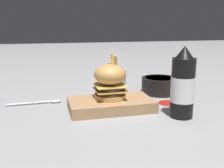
% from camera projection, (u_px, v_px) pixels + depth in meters
% --- Properties ---
extents(ground_plane, '(6.00, 6.00, 0.00)m').
position_uv_depth(ground_plane, '(111.00, 109.00, 0.85)').
color(ground_plane, gray).
extents(serving_board, '(0.27, 0.15, 0.03)m').
position_uv_depth(serving_board, '(112.00, 104.00, 0.85)').
color(serving_board, '#A37A51').
rests_on(serving_board, ground_plane).
extents(burger, '(0.10, 0.10, 0.11)m').
position_uv_depth(burger, '(111.00, 81.00, 0.84)').
color(burger, tan).
rests_on(burger, serving_board).
extents(ketchup_bottle, '(0.07, 0.07, 0.21)m').
position_uv_depth(ketchup_bottle, '(183.00, 86.00, 0.76)').
color(ketchup_bottle, black).
rests_on(ketchup_bottle, ground_plane).
extents(fries_basket, '(0.11, 0.11, 0.15)m').
position_uv_depth(fries_basket, '(113.00, 80.00, 1.07)').
color(fries_basket, '#B7B7BC').
rests_on(fries_basket, ground_plane).
extents(side_bowl, '(0.14, 0.14, 0.06)m').
position_uv_depth(side_bowl, '(160.00, 85.00, 1.04)').
color(side_bowl, black).
rests_on(side_bowl, ground_plane).
extents(spoon, '(0.18, 0.03, 0.01)m').
position_uv_depth(spoon, '(45.00, 102.00, 0.91)').
color(spoon, silver).
rests_on(spoon, ground_plane).
extents(ketchup_puddle, '(0.07, 0.07, 0.00)m').
position_uv_depth(ketchup_puddle, '(168.00, 103.00, 0.91)').
color(ketchup_puddle, '#B21E14').
rests_on(ketchup_puddle, ground_plane).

